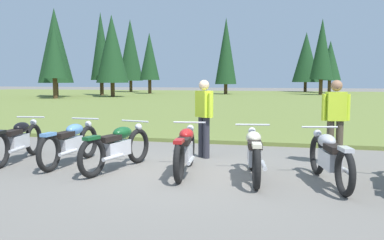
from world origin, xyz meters
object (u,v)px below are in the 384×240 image
object	(u,v)px
motorcycle_red	(185,149)
rider_checking_bike	(336,117)
motorcycle_sky_blue	(70,142)
motorcycle_silver	(330,157)
motorcycle_black	(18,140)
motorcycle_british_green	(117,147)
rider_with_back_turned	(204,114)
motorcycle_cream	(254,153)

from	to	relation	value
motorcycle_red	rider_checking_bike	xyz separation A→B (m)	(2.65, 1.42, 0.51)
motorcycle_sky_blue	motorcycle_silver	size ratio (longest dim) A/B	1.02
motorcycle_silver	rider_checking_bike	world-z (taller)	rider_checking_bike
motorcycle_black	motorcycle_british_green	world-z (taller)	same
motorcycle_red	rider_with_back_turned	distance (m)	1.61
motorcycle_british_green	motorcycle_red	bearing A→B (deg)	1.20
motorcycle_sky_blue	motorcycle_red	size ratio (longest dim) A/B	1.00
motorcycle_black	motorcycle_british_green	xyz separation A→B (m)	(2.32, -0.25, 0.00)
motorcycle_british_green	motorcycle_red	world-z (taller)	same
motorcycle_red	motorcycle_black	bearing A→B (deg)	176.54
motorcycle_black	rider_checking_bike	xyz separation A→B (m)	(6.28, 1.20, 0.51)
motorcycle_black	motorcycle_silver	xyz separation A→B (m)	(6.08, -0.39, 0.00)
motorcycle_british_green	rider_with_back_turned	bearing A→B (deg)	50.12
motorcycle_silver	rider_with_back_turned	bearing A→B (deg)	145.31
rider_checking_bike	motorcycle_british_green	bearing A→B (deg)	-159.94
motorcycle_sky_blue	rider_checking_bike	world-z (taller)	rider_checking_bike
rider_with_back_turned	motorcycle_red	bearing A→B (deg)	-89.85
motorcycle_british_green	rider_checking_bike	bearing A→B (deg)	20.06
rider_checking_bike	motorcycle_black	bearing A→B (deg)	-169.19
motorcycle_british_green	rider_checking_bike	distance (m)	4.25
motorcycle_sky_blue	rider_checking_bike	bearing A→B (deg)	13.60
motorcycle_sky_blue	motorcycle_british_green	bearing A→B (deg)	-11.33
motorcycle_cream	rider_with_back_turned	size ratio (longest dim) A/B	1.25
rider_checking_bike	motorcycle_red	bearing A→B (deg)	-151.87
motorcycle_silver	rider_with_back_turned	xyz separation A→B (m)	(-2.45, 1.70, 0.51)
motorcycle_black	motorcycle_red	size ratio (longest dim) A/B	1.00
motorcycle_sky_blue	motorcycle_cream	xyz separation A→B (m)	(3.65, -0.29, 0.00)
motorcycle_sky_blue	rider_checking_bike	distance (m)	5.24
motorcycle_silver	motorcycle_british_green	bearing A→B (deg)	177.87
motorcycle_black	rider_checking_bike	world-z (taller)	rider_checking_bike
motorcycle_black	motorcycle_silver	size ratio (longest dim) A/B	1.01
motorcycle_british_green	motorcycle_cream	xyz separation A→B (m)	(2.54, -0.07, 0.00)
motorcycle_red	motorcycle_silver	size ratio (longest dim) A/B	1.01
motorcycle_british_green	rider_with_back_turned	distance (m)	2.10
motorcycle_black	motorcycle_british_green	distance (m)	2.34
motorcycle_silver	rider_with_back_turned	size ratio (longest dim) A/B	1.24
motorcycle_british_green	rider_checking_bike	size ratio (longest dim) A/B	1.24
motorcycle_black	motorcycle_sky_blue	world-z (taller)	same
motorcycle_red	rider_checking_bike	size ratio (longest dim) A/B	1.26
motorcycle_red	motorcycle_cream	size ratio (longest dim) A/B	1.00
motorcycle_sky_blue	motorcycle_british_green	size ratio (longest dim) A/B	1.01
motorcycle_red	rider_with_back_turned	size ratio (longest dim) A/B	1.26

